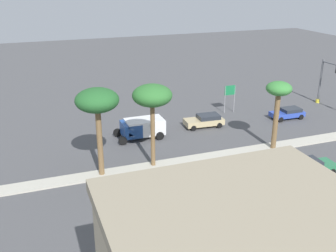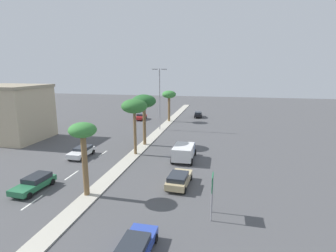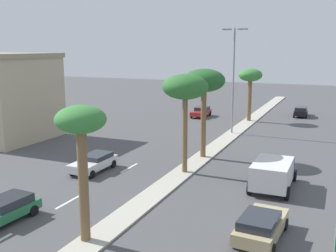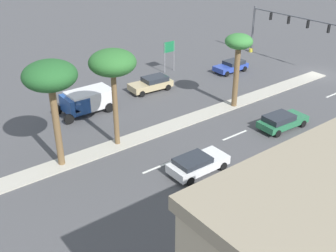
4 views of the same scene
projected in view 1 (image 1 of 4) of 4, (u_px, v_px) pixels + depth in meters
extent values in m
plane|color=#4C4C4F|center=(109.00, 174.00, 36.08)|extent=(160.00, 160.00, 0.00)
cube|color=#B7B2A3|center=(2.00, 191.00, 33.15)|extent=(1.80, 81.13, 0.12)
cube|color=silver|center=(318.00, 162.00, 38.30)|extent=(0.20, 2.80, 0.01)
cube|color=silver|center=(260.00, 173.00, 36.23)|extent=(0.20, 2.80, 0.01)
cube|color=silver|center=(178.00, 188.00, 33.64)|extent=(0.20, 2.80, 0.01)
cylinder|color=#515459|center=(320.00, 81.00, 54.86)|extent=(0.24, 0.24, 6.13)
cylinder|color=gold|center=(318.00, 101.00, 55.87)|extent=(0.53, 0.53, 0.50)
cylinder|color=gray|center=(234.00, 99.00, 51.57)|extent=(0.10, 0.10, 3.61)
cylinder|color=gray|center=(225.00, 100.00, 51.13)|extent=(0.10, 0.10, 3.61)
cube|color=#19723F|center=(230.00, 90.00, 50.93)|extent=(0.08, 1.51, 1.23)
cube|color=gray|center=(268.00, 239.00, 12.75)|extent=(11.06, 9.73, 0.50)
cylinder|color=brown|center=(276.00, 121.00, 40.16)|extent=(0.52, 0.52, 5.87)
ellipsoid|color=#387F38|center=(279.00, 88.00, 38.95)|extent=(2.53, 2.53, 1.39)
cylinder|color=brown|center=(153.00, 134.00, 36.43)|extent=(0.41, 0.41, 6.16)
ellipsoid|color=#2D6B2D|center=(152.00, 95.00, 35.11)|extent=(3.56, 3.56, 1.96)
cylinder|color=brown|center=(100.00, 142.00, 34.74)|extent=(0.49, 0.49, 6.25)
ellipsoid|color=#235B28|center=(97.00, 100.00, 33.39)|extent=(3.71, 3.71, 2.04)
cube|color=tan|center=(204.00, 121.00, 46.96)|extent=(2.23, 4.67, 0.66)
cube|color=#262B33|center=(208.00, 116.00, 46.91)|extent=(1.91, 2.61, 0.47)
cylinder|color=black|center=(194.00, 128.00, 45.82)|extent=(0.26, 0.65, 0.64)
cylinder|color=black|center=(188.00, 123.00, 47.48)|extent=(0.26, 0.65, 0.64)
cylinder|color=black|center=(219.00, 125.00, 46.67)|extent=(0.26, 0.65, 0.64)
cylinder|color=black|center=(213.00, 120.00, 48.33)|extent=(0.26, 0.65, 0.64)
cube|color=#287047|center=(311.00, 167.00, 36.03)|extent=(2.17, 4.69, 0.56)
cube|color=#262B33|center=(306.00, 163.00, 35.69)|extent=(1.86, 2.62, 0.49)
cylinder|color=black|center=(319.00, 163.00, 37.38)|extent=(0.26, 0.65, 0.64)
cylinder|color=black|center=(332.00, 172.00, 35.75)|extent=(0.26, 0.65, 0.64)
cylinder|color=black|center=(289.00, 168.00, 36.51)|extent=(0.26, 0.65, 0.64)
cylinder|color=black|center=(301.00, 177.00, 34.88)|extent=(0.26, 0.65, 0.64)
cube|color=silver|center=(210.00, 191.00, 32.07)|extent=(2.00, 4.47, 0.64)
cube|color=#262B33|center=(204.00, 186.00, 31.71)|extent=(1.79, 2.47, 0.37)
cylinder|color=black|center=(222.00, 185.00, 33.49)|extent=(0.23, 0.64, 0.64)
cylinder|color=black|center=(233.00, 196.00, 31.85)|extent=(0.23, 0.64, 0.64)
cylinder|color=black|center=(188.00, 192.00, 32.51)|extent=(0.23, 0.64, 0.64)
cylinder|color=black|center=(197.00, 203.00, 30.87)|extent=(0.23, 0.64, 0.64)
cube|color=#2D47AD|center=(287.00, 114.00, 49.62)|extent=(1.91, 4.19, 0.57)
cube|color=#262B33|center=(291.00, 110.00, 49.60)|extent=(1.70, 2.31, 0.42)
cylinder|color=black|center=(281.00, 120.00, 48.49)|extent=(0.23, 0.64, 0.64)
cylinder|color=black|center=(273.00, 115.00, 50.05)|extent=(0.23, 0.64, 0.64)
cylinder|color=black|center=(301.00, 117.00, 49.40)|extent=(0.23, 0.64, 0.64)
cylinder|color=black|center=(292.00, 113.00, 50.95)|extent=(0.23, 0.64, 0.64)
cube|color=#234C99|center=(131.00, 129.00, 43.25)|extent=(2.46, 1.94, 1.47)
cube|color=silver|center=(144.00, 126.00, 43.71)|extent=(2.46, 4.13, 1.63)
cylinder|color=black|center=(123.00, 141.00, 42.03)|extent=(0.28, 0.90, 0.90)
cylinder|color=black|center=(117.00, 133.00, 44.19)|extent=(0.28, 0.90, 0.90)
cylinder|color=black|center=(160.00, 136.00, 43.35)|extent=(0.28, 0.90, 0.90)
cylinder|color=black|center=(153.00, 128.00, 45.51)|extent=(0.28, 0.90, 0.90)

